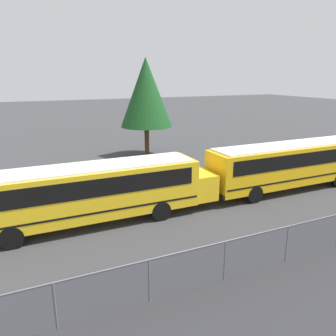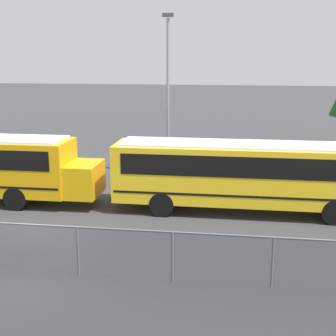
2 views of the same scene
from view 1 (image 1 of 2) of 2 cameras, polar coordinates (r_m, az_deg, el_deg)
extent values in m
cylinder|color=slate|center=(11.31, -19.04, -21.80)|extent=(0.07, 0.07, 1.63)
cylinder|color=slate|center=(11.81, -3.30, -19.06)|extent=(0.07, 0.07, 1.63)
cylinder|color=slate|center=(13.02, 9.83, -15.64)|extent=(0.07, 0.07, 1.63)
cylinder|color=slate|center=(14.78, 19.94, -12.37)|extent=(0.07, 0.07, 1.63)
cube|color=yellow|center=(17.30, -13.97, -4.10)|extent=(11.81, 2.42, 2.52)
cube|color=black|center=(17.12, -14.10, -2.35)|extent=(10.86, 2.46, 0.91)
cube|color=black|center=(17.55, -13.82, -6.26)|extent=(11.57, 2.45, 0.10)
cube|color=yellow|center=(19.62, 5.42, -2.85)|extent=(1.42, 2.23, 1.51)
cube|color=silver|center=(16.91, -14.27, 0.08)|extent=(11.22, 2.18, 0.10)
cylinder|color=black|center=(19.62, -3.77, -5.16)|extent=(1.09, 0.28, 1.09)
cylinder|color=black|center=(17.74, -1.25, -7.47)|extent=(1.09, 0.28, 1.09)
cylinder|color=black|center=(18.58, -25.61, -8.01)|extent=(1.09, 0.28, 1.09)
cylinder|color=black|center=(16.58, -25.65, -10.88)|extent=(1.09, 0.28, 1.09)
cube|color=yellow|center=(23.57, 20.34, 0.69)|extent=(11.81, 2.42, 2.52)
cube|color=black|center=(23.44, 20.46, 2.00)|extent=(10.86, 2.46, 0.91)
cube|color=black|center=(23.75, 20.17, -0.95)|extent=(11.57, 2.45, 0.10)
cube|color=black|center=(20.28, 7.87, -4.12)|extent=(0.12, 2.42, 0.24)
cube|color=silver|center=(23.28, 20.64, 3.80)|extent=(11.22, 2.18, 0.10)
cylinder|color=black|center=(27.21, 24.01, -0.52)|extent=(1.09, 0.28, 1.09)
cylinder|color=black|center=(22.41, 11.36, -2.74)|extent=(1.09, 0.28, 1.09)
cylinder|color=black|center=(20.79, 14.84, -4.45)|extent=(1.09, 0.28, 1.09)
cylinder|color=#51381E|center=(31.69, -3.70, 4.67)|extent=(0.44, 0.44, 2.89)
cone|color=#194C1E|center=(31.13, -3.85, 13.00)|extent=(4.85, 4.85, 6.31)
camera|label=2|loc=(4.86, 126.39, -17.36)|focal=50.00mm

